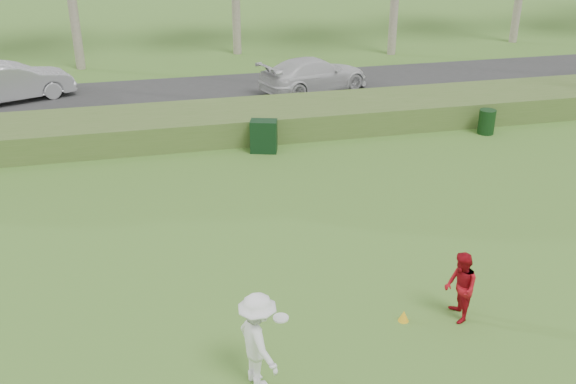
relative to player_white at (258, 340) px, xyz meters
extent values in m
plane|color=#3F7226|center=(1.67, 0.89, -0.90)|extent=(120.00, 120.00, 0.00)
cube|color=#456528|center=(1.67, 12.89, -0.45)|extent=(80.00, 3.00, 0.90)
cube|color=#2D2D2D|center=(1.67, 17.89, -0.87)|extent=(80.00, 6.00, 0.06)
imported|color=white|center=(0.00, 0.00, 0.00)|extent=(0.96, 1.31, 1.80)
cylinder|color=white|center=(0.40, 0.00, 0.40)|extent=(0.27, 0.27, 0.03)
imported|color=#9F0D17|center=(4.24, 0.92, -0.16)|extent=(0.68, 0.81, 1.49)
cone|color=yellow|center=(3.17, 1.09, -0.78)|extent=(0.22, 0.22, 0.24)
cube|color=black|center=(2.25, 10.90, -0.36)|extent=(0.99, 0.77, 1.08)
cylinder|color=black|center=(10.33, 10.85, -0.47)|extent=(0.69, 0.69, 0.87)
imported|color=silver|center=(-6.64, 18.76, -0.07)|extent=(4.99, 3.29, 1.55)
imported|color=silver|center=(5.74, 17.37, -0.13)|extent=(5.27, 3.50, 1.42)
camera|label=1|loc=(-1.51, -8.70, 6.91)|focal=40.00mm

